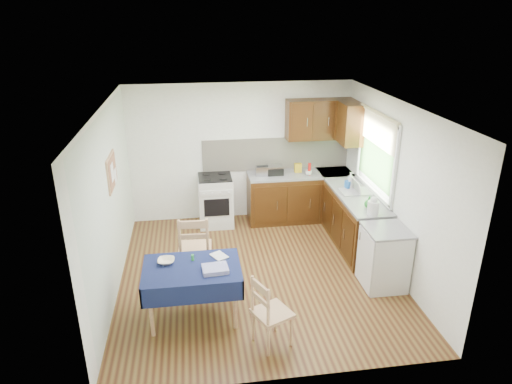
{
  "coord_description": "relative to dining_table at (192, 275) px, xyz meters",
  "views": [
    {
      "loc": [
        -0.87,
        -5.78,
        3.66
      ],
      "look_at": [
        0.01,
        0.23,
        1.22
      ],
      "focal_mm": 32.0,
      "sensor_mm": 36.0,
      "label": 1
    }
  ],
  "objects": [
    {
      "name": "worktop_corner",
      "position": [
        2.65,
        2.69,
        0.26
      ],
      "size": [
        0.6,
        0.6,
        0.04
      ],
      "primitive_type": "cube",
      "color": "slate",
      "rests_on": "base_cabinets"
    },
    {
      "name": "ceiling",
      "position": [
        0.95,
        0.89,
        1.88
      ],
      "size": [
        4.0,
        4.2,
        0.02
      ],
      "primitive_type": "cube",
      "color": "white",
      "rests_on": "wall_back"
    },
    {
      "name": "floor",
      "position": [
        0.95,
        0.89,
        -0.62
      ],
      "size": [
        4.2,
        4.2,
        0.0
      ],
      "primitive_type": "plane",
      "color": "#442212",
      "rests_on": "ground"
    },
    {
      "name": "cup",
      "position": [
        2.12,
        2.57,
        0.33
      ],
      "size": [
        0.12,
        0.12,
        0.09
      ],
      "primitive_type": "imported",
      "rotation": [
        0.0,
        0.0,
        -0.08
      ],
      "color": "silver",
      "rests_on": "worktop_back"
    },
    {
      "name": "dish_rack",
      "position": [
        2.66,
        1.65,
        0.31
      ],
      "size": [
        0.47,
        0.36,
        0.22
      ],
      "rotation": [
        0.0,
        0.0,
        -0.04
      ],
      "color": "#9A9A9F",
      "rests_on": "worktop_right"
    },
    {
      "name": "toaster",
      "position": [
        1.3,
        2.66,
        0.37
      ],
      "size": [
        0.25,
        0.15,
        0.19
      ],
      "rotation": [
        0.0,
        0.0,
        -0.15
      ],
      "color": "#ACACB1",
      "rests_on": "worktop_back"
    },
    {
      "name": "worktop_right",
      "position": [
        2.65,
        1.54,
        0.26
      ],
      "size": [
        0.6,
        1.7,
        0.04
      ],
      "primitive_type": "cube",
      "color": "slate",
      "rests_on": "base_cabinets"
    },
    {
      "name": "book",
      "position": [
        0.28,
        0.17,
        0.11
      ],
      "size": [
        0.25,
        0.27,
        0.02
      ],
      "primitive_type": "imported",
      "rotation": [
        0.0,
        0.0,
        0.51
      ],
      "color": "white",
      "rests_on": "dining_table"
    },
    {
      "name": "sauce_bottle",
      "position": [
        2.13,
        2.56,
        0.39
      ],
      "size": [
        0.05,
        0.05,
        0.22
      ],
      "primitive_type": "cylinder",
      "color": "red",
      "rests_on": "worktop_back"
    },
    {
      "name": "soap_bottle_b",
      "position": [
        2.6,
        1.82,
        0.39
      ],
      "size": [
        0.12,
        0.12,
        0.21
      ],
      "primitive_type": "imported",
      "rotation": [
        0.0,
        0.0,
        1.89
      ],
      "color": "blue",
      "rests_on": "worktop_right"
    },
    {
      "name": "kettle",
      "position": [
        2.62,
        0.79,
        0.41
      ],
      "size": [
        0.17,
        0.17,
        0.28
      ],
      "color": "silver",
      "rests_on": "worktop_right"
    },
    {
      "name": "window",
      "position": [
        2.93,
        1.59,
        1.03
      ],
      "size": [
        0.04,
        1.48,
        1.26
      ],
      "color": "#2B5121",
      "rests_on": "wall_right"
    },
    {
      "name": "fridge",
      "position": [
        2.65,
        0.34,
        -0.18
      ],
      "size": [
        0.58,
        0.6,
        0.89
      ],
      "color": "silver",
      "rests_on": "ground"
    },
    {
      "name": "plate_bowl",
      "position": [
        -0.31,
        0.15,
        0.13
      ],
      "size": [
        0.22,
        0.22,
        0.05
      ],
      "primitive_type": "imported",
      "rotation": [
        0.0,
        0.0,
        -0.07
      ],
      "color": "#F3E7C7",
      "rests_on": "dining_table"
    },
    {
      "name": "wall_back",
      "position": [
        0.95,
        2.99,
        0.63
      ],
      "size": [
        4.0,
        0.02,
        2.5
      ],
      "primitive_type": "cube",
      "color": "silver",
      "rests_on": "ground"
    },
    {
      "name": "wall_right",
      "position": [
        2.95,
        0.89,
        0.63
      ],
      "size": [
        0.02,
        4.2,
        2.5
      ],
      "primitive_type": "cube",
      "color": "silver",
      "rests_on": "ground"
    },
    {
      "name": "soap_bottle_a",
      "position": [
        2.63,
        1.83,
        0.42
      ],
      "size": [
        0.15,
        0.15,
        0.28
      ],
      "primitive_type": "imported",
      "rotation": [
        0.0,
        0.0,
        0.75
      ],
      "color": "silver",
      "rests_on": "worktop_right"
    },
    {
      "name": "chair_far",
      "position": [
        0.05,
        0.84,
        -0.07
      ],
      "size": [
        0.49,
        0.49,
        1.04
      ],
      "rotation": [
        0.0,
        0.0,
        3.08
      ],
      "color": "#AB7A55",
      "rests_on": "ground"
    },
    {
      "name": "yellow_packet",
      "position": [
        1.97,
        2.75,
        0.36
      ],
      "size": [
        0.13,
        0.1,
        0.16
      ],
      "primitive_type": "cube",
      "rotation": [
        0.0,
        0.0,
        -0.13
      ],
      "color": "gold",
      "rests_on": "worktop_back"
    },
    {
      "name": "sandwich_press",
      "position": [
        1.53,
        2.7,
        0.36
      ],
      "size": [
        0.29,
        0.25,
        0.17
      ],
      "rotation": [
        0.0,
        0.0,
        0.07
      ],
      "color": "black",
      "rests_on": "worktop_back"
    },
    {
      "name": "base_cabinets",
      "position": [
        2.31,
        2.14,
        -0.19
      ],
      "size": [
        1.9,
        2.3,
        0.86
      ],
      "color": "black",
      "rests_on": "ground"
    },
    {
      "name": "wall_front",
      "position": [
        0.95,
        -1.21,
        0.63
      ],
      "size": [
        4.0,
        0.02,
        2.5
      ],
      "primitive_type": "cube",
      "color": "silver",
      "rests_on": "ground"
    },
    {
      "name": "dining_table",
      "position": [
        0.0,
        0.0,
        0.0
      ],
      "size": [
        1.2,
        0.81,
        0.72
      ],
      "rotation": [
        0.0,
        0.0,
        -0.39
      ],
      "color": "#0D1837",
      "rests_on": "ground"
    },
    {
      "name": "tea_towel",
      "position": [
        0.28,
        -0.12,
        0.13
      ],
      "size": [
        0.33,
        0.27,
        0.05
      ],
      "primitive_type": "cube",
      "rotation": [
        0.0,
        0.0,
        0.09
      ],
      "color": "#282C95",
      "rests_on": "dining_table"
    },
    {
      "name": "worktop_back",
      "position": [
        2.0,
        2.69,
        0.26
      ],
      "size": [
        1.9,
        0.6,
        0.04
      ],
      "primitive_type": "cube",
      "color": "slate",
      "rests_on": "base_cabinets"
    },
    {
      "name": "soap_bottle_c",
      "position": [
        2.65,
        1.03,
        0.37
      ],
      "size": [
        0.15,
        0.15,
        0.18
      ],
      "primitive_type": "imported",
      "rotation": [
        0.0,
        0.0,
        3.08
      ],
      "color": "#23832A",
      "rests_on": "worktop_right"
    },
    {
      "name": "stove",
      "position": [
        0.45,
        2.69,
        -0.16
      ],
      "size": [
        0.6,
        0.61,
        0.92
      ],
      "color": "silver",
      "rests_on": "ground"
    },
    {
      "name": "chair_near",
      "position": [
        0.85,
        -0.65,
        -0.15
      ],
      "size": [
        0.52,
        0.52,
        0.89
      ],
      "rotation": [
        0.0,
        0.0,
        2.0
      ],
      "color": "#AB7A55",
      "rests_on": "ground"
    },
    {
      "name": "wall_left",
      "position": [
        -1.05,
        0.89,
        0.63
      ],
      "size": [
        0.02,
        4.2,
        2.5
      ],
      "primitive_type": "cube",
      "color": "silver",
      "rests_on": "ground"
    },
    {
      "name": "splashback",
      "position": [
        1.6,
        2.97,
        0.58
      ],
      "size": [
        2.7,
        0.02,
        0.6
      ],
      "primitive_type": "cube",
      "color": "beige",
      "rests_on": "wall_back"
    },
    {
      "name": "spice_jar",
      "position": [
        0.02,
        0.17,
        0.14
      ],
      "size": [
        0.04,
        0.04,
        0.08
      ],
      "primitive_type": "cylinder",
      "color": "green",
      "rests_on": "dining_table"
    },
    {
      "name": "upper_cabinets",
      "position": [
        2.48,
        2.69,
        1.23
      ],
      "size": [
        1.2,
        0.85,
        0.7
      ],
      "color": "black",
      "rests_on": "wall_back"
    },
    {
      "name": "corkboard",
      "position": [
        -1.02,
        1.19,
        0.98
      ],
      "size": [
        0.04,
        0.62,
        0.47
      ],
      "color": "#AB7A55",
      "rests_on": "wall_left"
    }
  ]
}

